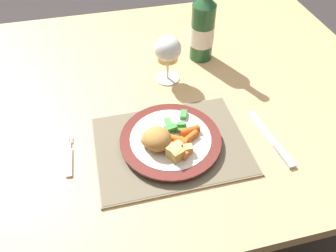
{
  "coord_description": "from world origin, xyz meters",
  "views": [
    {
      "loc": [
        -0.11,
        -0.7,
        1.34
      ],
      "look_at": [
        0.01,
        -0.18,
        0.78
      ],
      "focal_mm": 35.0,
      "sensor_mm": 36.0,
      "label": 1
    }
  ],
  "objects_px": {
    "dining_table": "(149,112)",
    "wine_glass": "(168,51)",
    "fork": "(69,159)",
    "bottle": "(203,28)",
    "table_knife": "(274,143)",
    "dinner_plate": "(171,140)"
  },
  "relations": [
    {
      "from": "fork",
      "to": "table_knife",
      "type": "distance_m",
      "value": 0.49
    },
    {
      "from": "dinner_plate",
      "to": "bottle",
      "type": "xyz_separation_m",
      "value": [
        0.18,
        0.34,
        0.08
      ]
    },
    {
      "from": "dining_table",
      "to": "bottle",
      "type": "height_order",
      "value": "bottle"
    },
    {
      "from": "dining_table",
      "to": "wine_glass",
      "type": "height_order",
      "value": "wine_glass"
    },
    {
      "from": "dinner_plate",
      "to": "bottle",
      "type": "relative_size",
      "value": 0.87
    },
    {
      "from": "dinner_plate",
      "to": "table_knife",
      "type": "xyz_separation_m",
      "value": [
        0.24,
        -0.05,
        -0.01
      ]
    },
    {
      "from": "dining_table",
      "to": "dinner_plate",
      "type": "xyz_separation_m",
      "value": [
        0.01,
        -0.21,
        0.1
      ]
    },
    {
      "from": "fork",
      "to": "bottle",
      "type": "bearing_deg",
      "value": 37.8
    },
    {
      "from": "table_knife",
      "to": "wine_glass",
      "type": "bearing_deg",
      "value": 122.21
    },
    {
      "from": "table_knife",
      "to": "wine_glass",
      "type": "distance_m",
      "value": 0.37
    },
    {
      "from": "dining_table",
      "to": "wine_glass",
      "type": "bearing_deg",
      "value": 32.27
    },
    {
      "from": "bottle",
      "to": "table_knife",
      "type": "bearing_deg",
      "value": -80.64
    },
    {
      "from": "dining_table",
      "to": "fork",
      "type": "bearing_deg",
      "value": -138.71
    },
    {
      "from": "dinner_plate",
      "to": "table_knife",
      "type": "distance_m",
      "value": 0.25
    },
    {
      "from": "wine_glass",
      "to": "bottle",
      "type": "bearing_deg",
      "value": 33.82
    },
    {
      "from": "dining_table",
      "to": "dinner_plate",
      "type": "distance_m",
      "value": 0.23
    },
    {
      "from": "table_knife",
      "to": "dinner_plate",
      "type": "bearing_deg",
      "value": 167.47
    },
    {
      "from": "dinner_plate",
      "to": "bottle",
      "type": "distance_m",
      "value": 0.39
    },
    {
      "from": "fork",
      "to": "table_knife",
      "type": "xyz_separation_m",
      "value": [
        0.48,
        -0.07,
        0.0
      ]
    },
    {
      "from": "dining_table",
      "to": "dinner_plate",
      "type": "height_order",
      "value": "dinner_plate"
    },
    {
      "from": "fork",
      "to": "table_knife",
      "type": "bearing_deg",
      "value": -7.67
    },
    {
      "from": "fork",
      "to": "wine_glass",
      "type": "height_order",
      "value": "wine_glass"
    }
  ]
}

